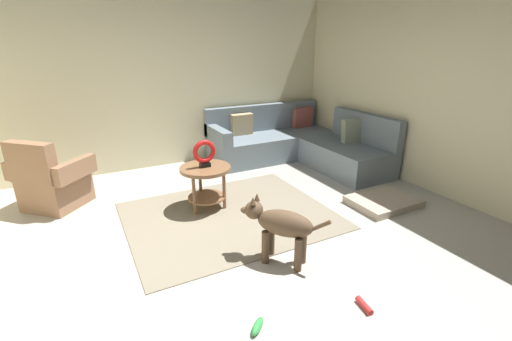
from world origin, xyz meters
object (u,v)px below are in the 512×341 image
sectional_couch (298,145)px  dog_toy_bone (258,326)px  side_table (206,177)px  torus_sculpture (204,153)px  dog_toy_rope (364,305)px  dog_bed_mat (383,201)px  armchair (51,183)px  dog (280,225)px

sectional_couch → dog_toy_bone: 3.83m
side_table → torus_sculpture: torus_sculpture is taller
sectional_couch → torus_sculpture: size_ratio=6.90×
dog_toy_rope → dog_bed_mat: bearing=39.4°
armchair → dog: size_ratio=1.43×
side_table → dog_toy_rope: (0.47, -2.19, -0.39)m
side_table → dog: size_ratio=0.86×
dog_bed_mat → side_table: bearing=154.9°
sectional_couch → dog_toy_rope: 3.55m
side_table → dog_toy_bone: 2.07m
armchair → dog_bed_mat: bearing=16.4°
sectional_couch → side_table: sectional_couch is taller
armchair → dog: bearing=-7.4°
side_table → armchair: bearing=151.0°
armchair → dog_toy_rope: (2.11, -3.10, -0.30)m
dog_toy_bone → torus_sculpture: bearing=79.8°
sectional_couch → torus_sculpture: bearing=-153.4°
dog_toy_bone → armchair: bearing=113.8°
sectional_couch → dog_toy_rope: (-1.54, -3.19, -0.27)m
dog_bed_mat → dog: bearing=-166.6°
sectional_couch → armchair: bearing=-178.6°
armchair → side_table: size_ratio=1.66×
armchair → dog_bed_mat: 4.08m
dog → sectional_couch: bearing=14.2°
sectional_couch → torus_sculpture: (-2.00, -1.00, 0.42)m
dog_bed_mat → dog_toy_bone: bearing=-155.6°
torus_sculpture → dog_toy_bone: torus_sculpture is taller
sectional_couch → side_table: bearing=-153.4°
sectional_couch → dog: bearing=-127.2°
side_table → dog_toy_bone: side_table is taller
armchair → torus_sculpture: size_ratio=3.05×
armchair → dog_bed_mat: size_ratio=1.24×
armchair → dog_toy_bone: armchair is taller
torus_sculpture → dog_toy_bone: size_ratio=1.81×
armchair → torus_sculpture: (1.64, -0.91, 0.39)m
dog → torus_sculpture: bearing=60.2°
armchair → dog_toy_bone: (1.28, -2.91, -0.29)m
side_table → dog_toy_rope: 2.27m
dog_bed_mat → dog_toy_rope: (-1.52, -1.25, -0.02)m
sectional_couch → side_table: 2.24m
torus_sculpture → dog_bed_mat: bearing=-25.1°
sectional_couch → dog_bed_mat: bearing=-90.4°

